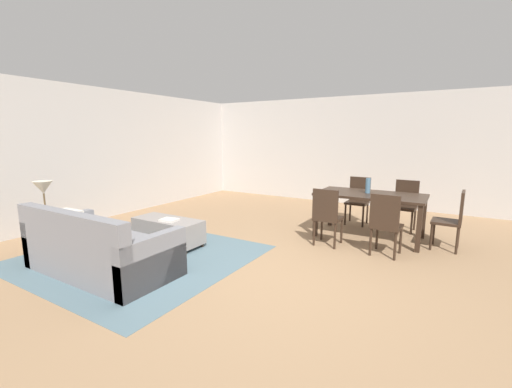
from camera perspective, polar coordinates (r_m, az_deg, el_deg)
name	(u,v)px	position (r m, az deg, el deg)	size (l,w,h in m)	color
ground_plane	(271,274)	(4.30, 2.57, -13.65)	(10.80, 10.80, 0.00)	#9E7A56
wall_back	(368,151)	(8.68, 18.74, 7.00)	(9.00, 0.12, 2.70)	beige
wall_left	(87,155)	(7.52, -27.14, 6.05)	(0.12, 11.00, 2.70)	beige
area_rug	(140,256)	(5.17, -19.37, -10.03)	(3.00, 2.80, 0.01)	slate
couch	(99,251)	(4.70, -25.51, -8.83)	(2.01, 0.95, 0.86)	gray
ottoman_table	(168,230)	(5.49, -14.90, -6.03)	(1.17, 0.48, 0.42)	gray
side_table	(47,224)	(5.79, -32.33, -4.40)	(0.40, 0.40, 0.56)	olive
table_lamp	(43,189)	(5.70, -32.82, 0.74)	(0.26, 0.26, 0.52)	brown
dining_table	(370,199)	(5.94, 19.06, -0.78)	(1.74, 0.93, 0.76)	#332319
dining_chair_near_left	(327,214)	(5.30, 12.12, -3.36)	(0.40, 0.40, 0.92)	#332319
dining_chair_near_right	(386,221)	(5.09, 21.44, -4.42)	(0.43, 0.43, 0.92)	#332319
dining_chair_far_left	(358,198)	(6.84, 17.22, -0.59)	(0.40, 0.40, 0.92)	#332319
dining_chair_far_right	(405,202)	(6.67, 24.34, -1.31)	(0.42, 0.42, 0.92)	#332319
dining_chair_head_east	(453,217)	(5.81, 30.88, -3.41)	(0.42, 0.42, 0.92)	#332319
vase_centerpiece	(368,186)	(5.94, 18.74, 1.37)	(0.08, 0.08, 0.26)	slate
book_on_ottoman	(169,220)	(5.33, -14.74, -4.32)	(0.26, 0.20, 0.03)	silver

